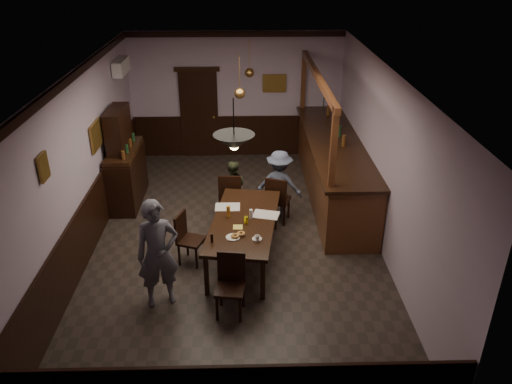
{
  "coord_description": "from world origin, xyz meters",
  "views": [
    {
      "loc": [
        0.16,
        -7.63,
        4.79
      ],
      "look_at": [
        0.35,
        -0.41,
        1.15
      ],
      "focal_mm": 35.0,
      "sensor_mm": 36.0,
      "label": 1
    }
  ],
  "objects_px": {
    "person_standing": "(158,254)",
    "pendant_brass_far": "(249,73)",
    "chair_side": "(187,236)",
    "soda_can": "(246,220)",
    "sideboard": "(125,166)",
    "pendant_brass_mid": "(240,93)",
    "pendant_iron": "(234,142)",
    "chair_far_left": "(230,195)",
    "chair_near": "(231,281)",
    "chair_far_right": "(277,198)",
    "person_seated_right": "(279,184)",
    "dining_table": "(244,223)",
    "bar_counter": "(333,167)",
    "person_seated_left": "(233,188)",
    "coffee_cup": "(257,238)"
  },
  "relations": [
    {
      "from": "soda_can",
      "to": "dining_table",
      "type": "bearing_deg",
      "value": 105.5
    },
    {
      "from": "dining_table",
      "to": "chair_far_right",
      "type": "relative_size",
      "value": 2.46
    },
    {
      "from": "chair_side",
      "to": "person_standing",
      "type": "bearing_deg",
      "value": -175.5
    },
    {
      "from": "person_standing",
      "to": "person_seated_right",
      "type": "bearing_deg",
      "value": 34.05
    },
    {
      "from": "chair_far_right",
      "to": "chair_side",
      "type": "height_order",
      "value": "chair_far_right"
    },
    {
      "from": "pendant_iron",
      "to": "chair_near",
      "type": "bearing_deg",
      "value": -98.67
    },
    {
      "from": "chair_far_right",
      "to": "person_seated_right",
      "type": "bearing_deg",
      "value": -82.26
    },
    {
      "from": "sideboard",
      "to": "person_seated_right",
      "type": "bearing_deg",
      "value": -12.51
    },
    {
      "from": "coffee_cup",
      "to": "bar_counter",
      "type": "bearing_deg",
      "value": 69.27
    },
    {
      "from": "chair_side",
      "to": "soda_can",
      "type": "distance_m",
      "value": 1.03
    },
    {
      "from": "soda_can",
      "to": "pendant_brass_mid",
      "type": "bearing_deg",
      "value": 92.33
    },
    {
      "from": "soda_can",
      "to": "bar_counter",
      "type": "height_order",
      "value": "bar_counter"
    },
    {
      "from": "chair_side",
      "to": "pendant_iron",
      "type": "relative_size",
      "value": 1.24
    },
    {
      "from": "person_standing",
      "to": "pendant_iron",
      "type": "distance_m",
      "value": 1.94
    },
    {
      "from": "pendant_brass_mid",
      "to": "pendant_iron",
      "type": "bearing_deg",
      "value": -91.39
    },
    {
      "from": "chair_far_left",
      "to": "chair_near",
      "type": "xyz_separation_m",
      "value": [
        0.05,
        -2.63,
        -0.02
      ]
    },
    {
      "from": "chair_near",
      "to": "pendant_iron",
      "type": "distance_m",
      "value": 1.96
    },
    {
      "from": "chair_side",
      "to": "chair_far_right",
      "type": "bearing_deg",
      "value": -31.52
    },
    {
      "from": "chair_far_left",
      "to": "pendant_brass_far",
      "type": "height_order",
      "value": "pendant_brass_far"
    },
    {
      "from": "sideboard",
      "to": "pendant_brass_mid",
      "type": "bearing_deg",
      "value": -4.86
    },
    {
      "from": "person_seated_right",
      "to": "pendant_iron",
      "type": "distance_m",
      "value": 2.95
    },
    {
      "from": "sideboard",
      "to": "chair_side",
      "type": "bearing_deg",
      "value": -56.93
    },
    {
      "from": "coffee_cup",
      "to": "chair_far_left",
      "type": "bearing_deg",
      "value": 111.46
    },
    {
      "from": "person_seated_right",
      "to": "pendant_brass_far",
      "type": "relative_size",
      "value": 1.66
    },
    {
      "from": "person_standing",
      "to": "sideboard",
      "type": "distance_m",
      "value": 3.42
    },
    {
      "from": "dining_table",
      "to": "person_seated_left",
      "type": "distance_m",
      "value": 1.62
    },
    {
      "from": "person_seated_left",
      "to": "sideboard",
      "type": "bearing_deg",
      "value": -8.77
    },
    {
      "from": "pendant_iron",
      "to": "pendant_brass_far",
      "type": "relative_size",
      "value": 0.88
    },
    {
      "from": "chair_near",
      "to": "pendant_brass_mid",
      "type": "distance_m",
      "value": 3.72
    },
    {
      "from": "dining_table",
      "to": "person_standing",
      "type": "xyz_separation_m",
      "value": [
        -1.22,
        -1.08,
        0.15
      ]
    },
    {
      "from": "person_seated_right",
      "to": "sideboard",
      "type": "height_order",
      "value": "sideboard"
    },
    {
      "from": "person_seated_right",
      "to": "pendant_iron",
      "type": "height_order",
      "value": "pendant_iron"
    },
    {
      "from": "sideboard",
      "to": "pendant_iron",
      "type": "relative_size",
      "value": 2.75
    },
    {
      "from": "chair_side",
      "to": "bar_counter",
      "type": "xyz_separation_m",
      "value": [
        2.78,
        2.35,
        0.16
      ]
    },
    {
      "from": "person_seated_right",
      "to": "pendant_iron",
      "type": "relative_size",
      "value": 1.88
    },
    {
      "from": "chair_far_right",
      "to": "bar_counter",
      "type": "bearing_deg",
      "value": -118.49
    },
    {
      "from": "dining_table",
      "to": "person_seated_left",
      "type": "bearing_deg",
      "value": 97.69
    },
    {
      "from": "chair_far_left",
      "to": "chair_near",
      "type": "distance_m",
      "value": 2.63
    },
    {
      "from": "chair_far_left",
      "to": "pendant_brass_mid",
      "type": "relative_size",
      "value": 1.2
    },
    {
      "from": "pendant_brass_mid",
      "to": "pendant_brass_far",
      "type": "distance_m",
      "value": 1.6
    },
    {
      "from": "person_standing",
      "to": "pendant_brass_far",
      "type": "bearing_deg",
      "value": 54.19
    },
    {
      "from": "person_standing",
      "to": "person_seated_left",
      "type": "relative_size",
      "value": 1.52
    },
    {
      "from": "pendant_iron",
      "to": "pendant_brass_far",
      "type": "bearing_deg",
      "value": 86.48
    },
    {
      "from": "chair_side",
      "to": "soda_can",
      "type": "xyz_separation_m",
      "value": [
        0.97,
        -0.07,
        0.33
      ]
    },
    {
      "from": "bar_counter",
      "to": "pendant_brass_far",
      "type": "bearing_deg",
      "value": 144.02
    },
    {
      "from": "chair_far_left",
      "to": "pendant_iron",
      "type": "xyz_separation_m",
      "value": [
        0.13,
        -2.11,
        1.86
      ]
    },
    {
      "from": "chair_near",
      "to": "pendant_brass_mid",
      "type": "xyz_separation_m",
      "value": [
        0.15,
        3.25,
        1.79
      ]
    },
    {
      "from": "coffee_cup",
      "to": "chair_side",
      "type": "bearing_deg",
      "value": 161.37
    },
    {
      "from": "chair_far_right",
      "to": "chair_near",
      "type": "height_order",
      "value": "chair_far_right"
    },
    {
      "from": "chair_near",
      "to": "bar_counter",
      "type": "distance_m",
      "value": 4.15
    }
  ]
}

